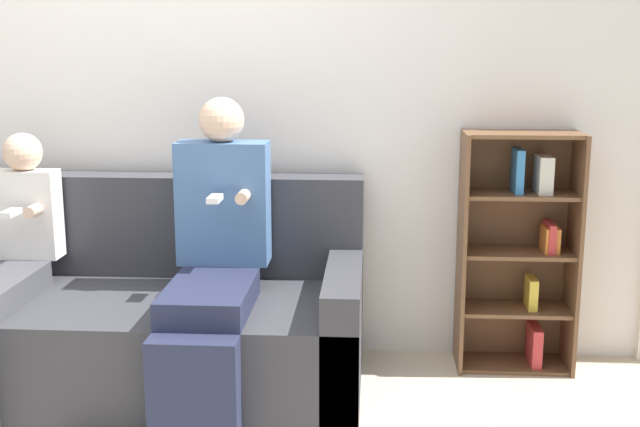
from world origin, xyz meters
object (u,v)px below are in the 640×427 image
(adult_seated, at_px, (215,252))
(bookshelf, at_px, (519,249))
(child_seated, at_px, (1,272))
(couch, at_px, (119,319))

(adult_seated, height_order, bookshelf, adult_seated)
(adult_seated, xyz_separation_m, bookshelf, (1.33, 0.45, -0.08))
(adult_seated, distance_m, bookshelf, 1.41)
(adult_seated, relative_size, child_seated, 1.15)
(bookshelf, bearing_deg, adult_seated, -161.26)
(bookshelf, bearing_deg, child_seated, -167.42)
(child_seated, height_order, bookshelf, same)
(adult_seated, relative_size, bookshelf, 1.15)
(couch, bearing_deg, adult_seated, -14.32)
(couch, xyz_separation_m, adult_seated, (0.46, -0.12, 0.34))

